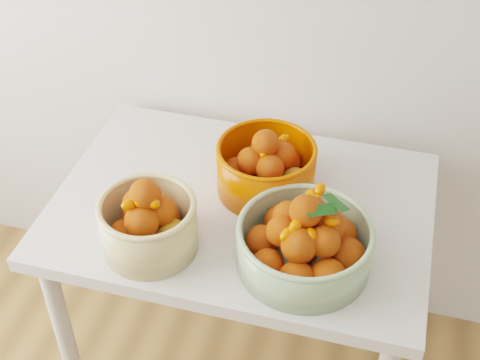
# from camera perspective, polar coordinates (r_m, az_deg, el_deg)

# --- Properties ---
(table) EXTENTS (1.00, 0.70, 0.75)m
(table) POSITION_cam_1_polar(r_m,az_deg,el_deg) (1.85, 0.15, -4.17)
(table) COLOR silver
(table) RESTS_ON ground
(bowl_cream) EXTENTS (0.24, 0.24, 0.21)m
(bowl_cream) POSITION_cam_1_polar(r_m,az_deg,el_deg) (1.63, -7.84, -3.66)
(bowl_cream) COLOR #D3BE7C
(bowl_cream) RESTS_ON table
(bowl_green) EXTENTS (0.36, 0.36, 0.21)m
(bowl_green) POSITION_cam_1_polar(r_m,az_deg,el_deg) (1.59, 5.57, -5.35)
(bowl_green) COLOR #94B583
(bowl_green) RESTS_ON table
(bowl_orange) EXTENTS (0.28, 0.28, 0.19)m
(bowl_orange) POSITION_cam_1_polar(r_m,az_deg,el_deg) (1.78, 2.25, 1.12)
(bowl_orange) COLOR #D53F00
(bowl_orange) RESTS_ON table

